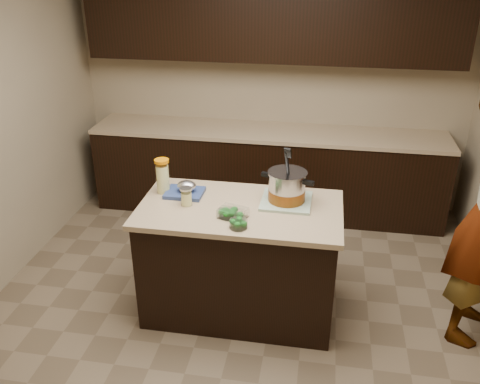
% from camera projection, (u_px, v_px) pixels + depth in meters
% --- Properties ---
extents(ground_plane, '(4.00, 4.00, 0.00)m').
position_uv_depth(ground_plane, '(240.00, 307.00, 4.03)').
color(ground_plane, brown).
rests_on(ground_plane, ground).
extents(room_shell, '(4.04, 4.04, 2.72)m').
position_uv_depth(room_shell, '(240.00, 96.00, 3.28)').
color(room_shell, tan).
rests_on(room_shell, ground).
extents(back_cabinets, '(3.60, 0.63, 2.33)m').
position_uv_depth(back_cabinets, '(269.00, 125.00, 5.16)').
color(back_cabinets, black).
rests_on(back_cabinets, ground).
extents(island, '(1.46, 0.81, 0.90)m').
position_uv_depth(island, '(240.00, 259.00, 3.84)').
color(island, black).
rests_on(island, ground).
extents(dish_towel, '(0.37, 0.37, 0.02)m').
position_uv_depth(dish_towel, '(286.00, 201.00, 3.70)').
color(dish_towel, '#56805E').
rests_on(dish_towel, island).
extents(stock_pot, '(0.39, 0.35, 0.40)m').
position_uv_depth(stock_pot, '(287.00, 188.00, 3.66)').
color(stock_pot, '#B7B7BC').
rests_on(stock_pot, dish_towel).
extents(lemonade_pitcher, '(0.11, 0.11, 0.26)m').
position_uv_depth(lemonade_pitcher, '(163.00, 177.00, 3.81)').
color(lemonade_pitcher, '#DFDC88').
rests_on(lemonade_pitcher, island).
extents(mason_jar, '(0.11, 0.11, 0.14)m').
position_uv_depth(mason_jar, '(186.00, 197.00, 3.64)').
color(mason_jar, '#DFDC88').
rests_on(mason_jar, island).
extents(broccoli_tub_left, '(0.12, 0.12, 0.05)m').
position_uv_depth(broccoli_tub_left, '(226.00, 214.00, 3.50)').
color(broccoli_tub_left, silver).
rests_on(broccoli_tub_left, island).
extents(broccoli_tub_right, '(0.15, 0.15, 0.06)m').
position_uv_depth(broccoli_tub_right, '(238.00, 224.00, 3.36)').
color(broccoli_tub_right, silver).
rests_on(broccoli_tub_right, island).
extents(broccoli_tub_rect, '(0.22, 0.18, 0.07)m').
position_uv_depth(broccoli_tub_rect, '(233.00, 214.00, 3.49)').
color(broccoli_tub_rect, silver).
rests_on(broccoli_tub_rect, island).
extents(blue_tray, '(0.28, 0.23, 0.11)m').
position_uv_depth(blue_tray, '(185.00, 190.00, 3.80)').
color(blue_tray, navy).
rests_on(blue_tray, island).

